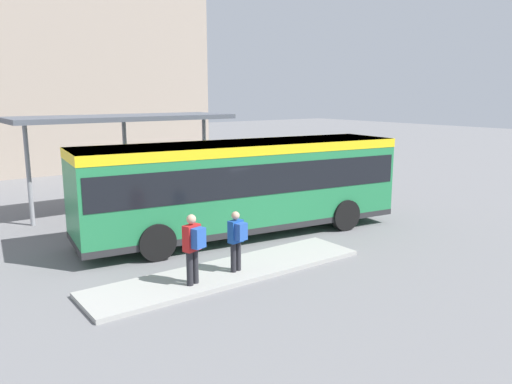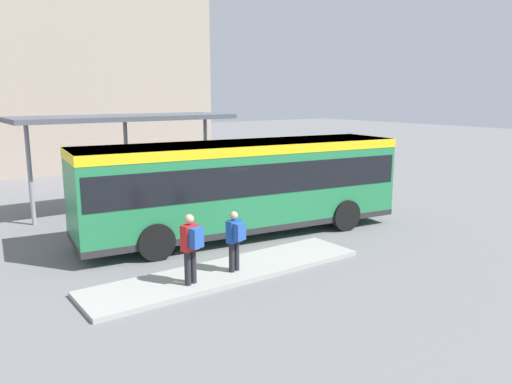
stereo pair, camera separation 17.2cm
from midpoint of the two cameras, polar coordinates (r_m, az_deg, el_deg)
The scene contains 10 objects.
ground_plane at distance 17.06m, azimuth -1.78°, elevation -4.87°, with size 120.00×120.00×0.00m, color slate.
curb_island at distance 13.45m, azimuth -3.34°, elevation -9.06°, with size 7.82×1.80×0.12m.
city_bus at distance 16.66m, azimuth -1.79°, elevation 1.21°, with size 11.22×4.00×3.14m.
pedestrian_waiting at distance 12.99m, azimuth -2.58°, elevation -5.22°, with size 0.43×0.46×1.61m.
pedestrian_companion at distance 12.19m, azimuth -7.58°, elevation -6.02°, with size 0.49×0.53×1.76m.
bicycle_yellow at distance 24.70m, azimuth 10.13°, elevation 0.83°, with size 0.48×1.66×0.72m.
bicycle_orange at distance 25.22m, azimuth 8.61°, elevation 1.10°, with size 0.48×1.70×0.74m.
station_shelter at distance 20.47m, azimuth -15.13°, elevation 7.90°, with size 8.54×3.08×3.88m.
potted_planter_near_shelter at distance 17.64m, azimuth -16.26°, elevation -2.25°, with size 1.03×1.03×1.47m.
potted_planter_far_side at distance 18.93m, azimuth -10.36°, elevation -1.27°, with size 0.88×0.88×1.34m.
Camera 1 is at (-9.34, -13.48, 4.69)m, focal length 35.00 mm.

